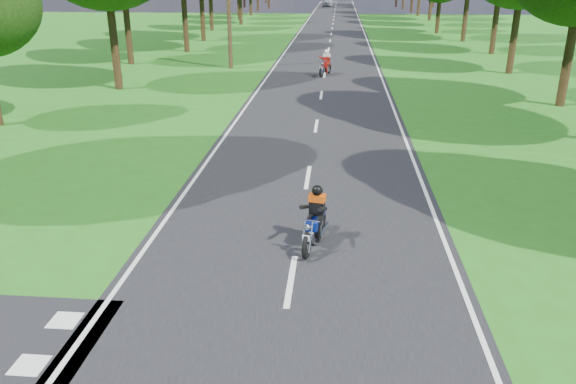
# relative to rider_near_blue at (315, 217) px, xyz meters

# --- Properties ---
(ground) EXTENTS (160.00, 160.00, 0.00)m
(ground) POSITION_rel_rider_near_blue_xyz_m (-0.39, -3.62, -0.69)
(ground) COLOR #236216
(ground) RESTS_ON ground
(main_road) EXTENTS (7.00, 140.00, 0.02)m
(main_road) POSITION_rel_rider_near_blue_xyz_m (-0.39, 46.38, -0.68)
(main_road) COLOR black
(main_road) RESTS_ON ground
(road_markings) EXTENTS (7.40, 140.00, 0.01)m
(road_markings) POSITION_rel_rider_near_blue_xyz_m (-0.52, 44.51, -0.67)
(road_markings) COLOR silver
(road_markings) RESTS_ON main_road
(telegraph_pole) EXTENTS (1.20, 0.26, 8.00)m
(telegraph_pole) POSITION_rel_rider_near_blue_xyz_m (-6.39, 24.38, 3.38)
(telegraph_pole) COLOR #382616
(telegraph_pole) RESTS_ON ground
(rider_near_blue) EXTENTS (0.85, 1.69, 1.34)m
(rider_near_blue) POSITION_rel_rider_near_blue_xyz_m (0.00, 0.00, 0.00)
(rider_near_blue) COLOR navy
(rider_near_blue) RESTS_ON main_road
(rider_far_red) EXTENTS (1.06, 1.86, 1.47)m
(rider_far_red) POSITION_rel_rider_near_blue_xyz_m (-0.34, 22.17, 0.06)
(rider_far_red) COLOR #B4110D
(rider_far_red) RESTS_ON main_road
(distant_car) EXTENTS (2.54, 4.38, 1.40)m
(distant_car) POSITION_rel_rider_near_blue_xyz_m (-1.61, 95.19, 0.03)
(distant_car) COLOR silver
(distant_car) RESTS_ON main_road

